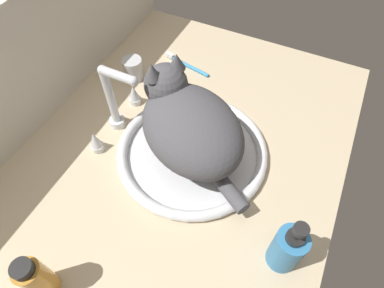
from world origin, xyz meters
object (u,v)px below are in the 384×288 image
at_px(faucet, 115,105).
at_px(metal_jar, 133,69).
at_px(soap_pump_bottle, 287,248).
at_px(amber_bottle, 37,278).
at_px(cat, 188,122).
at_px(sink_basin, 192,151).
at_px(toothbrush, 186,64).

height_order(faucet, metal_jar, faucet).
height_order(soap_pump_bottle, amber_bottle, soap_pump_bottle).
relative_size(cat, metal_jar, 5.34).
height_order(faucet, amber_bottle, faucet).
bearing_deg(soap_pump_bottle, sink_basin, 60.52).
distance_m(sink_basin, cat, 0.09).
bearing_deg(soap_pump_bottle, faucet, 72.35).
bearing_deg(faucet, amber_bottle, -166.32).
distance_m(metal_jar, amber_bottle, 0.58).
relative_size(sink_basin, faucet, 1.76).
relative_size(sink_basin, amber_bottle, 2.84).
bearing_deg(toothbrush, cat, -152.52).
bearing_deg(soap_pump_bottle, amber_bottle, 122.34).
bearing_deg(soap_pump_bottle, metal_jar, 58.99).
bearing_deg(metal_jar, sink_basin, -122.47).
distance_m(sink_basin, soap_pump_bottle, 0.31).
height_order(cat, toothbrush, cat).
distance_m(sink_basin, metal_jar, 0.32).
bearing_deg(toothbrush, faucet, 170.24).
bearing_deg(soap_pump_bottle, toothbrush, 44.34).
bearing_deg(toothbrush, sink_basin, -150.87).
bearing_deg(amber_bottle, faucet, 13.68).
bearing_deg(sink_basin, soap_pump_bottle, -119.48).
bearing_deg(amber_bottle, soap_pump_bottle, -57.66).
xyz_separation_m(metal_jar, amber_bottle, (-0.56, -0.16, 0.03)).
bearing_deg(cat, soap_pump_bottle, -119.61).
height_order(sink_basin, soap_pump_bottle, soap_pump_bottle).
xyz_separation_m(soap_pump_bottle, amber_bottle, (-0.24, 0.37, 0.00)).
relative_size(metal_jar, soap_pump_bottle, 0.41).
distance_m(sink_basin, amber_bottle, 0.41).
bearing_deg(cat, toothbrush, 27.48).
relative_size(metal_jar, toothbrush, 0.41).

